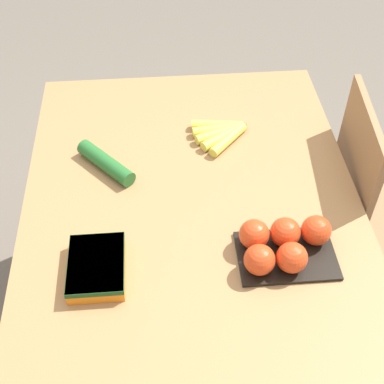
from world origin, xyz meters
name	(u,v)px	position (x,y,z in m)	size (l,w,h in m)	color
ground_plane	(192,334)	(0.00, 0.00, 0.00)	(12.00, 12.00, 0.00)	#665B51
dining_table	(192,222)	(0.00, 0.00, 0.67)	(1.26, 0.97, 0.77)	#9E7044
chair	(374,221)	(-0.10, 0.64, 0.50)	(0.45, 0.44, 0.97)	#8E6642
banana_bunch	(222,133)	(-0.27, 0.12, 0.79)	(0.17, 0.18, 0.03)	brown
tomato_pack	(282,245)	(0.22, 0.21, 0.81)	(0.17, 0.26, 0.09)	black
carrot_bag	(97,266)	(0.24, -0.26, 0.80)	(0.19, 0.14, 0.05)	orange
cucumber_near	(106,163)	(-0.15, -0.25, 0.79)	(0.20, 0.18, 0.05)	#236028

